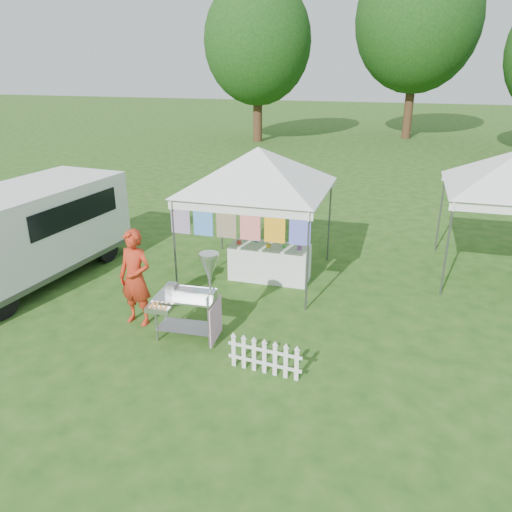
% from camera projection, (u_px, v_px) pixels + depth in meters
% --- Properties ---
extents(ground, '(120.00, 120.00, 0.00)m').
position_uv_depth(ground, '(202.00, 352.00, 8.65)').
color(ground, '#204714').
rests_on(ground, ground).
extents(canopy_main, '(4.24, 4.24, 3.45)m').
position_uv_depth(canopy_main, '(258.00, 147.00, 10.69)').
color(canopy_main, '#59595E').
rests_on(canopy_main, ground).
extents(tree_left, '(6.40, 6.40, 9.53)m').
position_uv_depth(tree_left, '(258.00, 42.00, 29.57)').
color(tree_left, '#3A2B15').
rests_on(tree_left, ground).
extents(tree_mid, '(7.60, 7.60, 11.52)m').
position_uv_depth(tree_mid, '(418.00, 19.00, 30.29)').
color(tree_mid, '#3A2B15').
rests_on(tree_mid, ground).
extents(donut_cart, '(1.19, 0.88, 1.67)m').
position_uv_depth(donut_cart, '(194.00, 290.00, 8.71)').
color(donut_cart, gray).
rests_on(donut_cart, ground).
extents(vendor, '(0.73, 0.53, 1.87)m').
position_uv_depth(vendor, '(135.00, 278.00, 9.31)').
color(vendor, '#B62C16').
rests_on(vendor, ground).
extents(cargo_van, '(2.51, 5.26, 2.12)m').
position_uv_depth(cargo_van, '(28.00, 231.00, 11.22)').
color(cargo_van, white).
rests_on(cargo_van, ground).
extents(picket_fence, '(1.26, 0.15, 0.56)m').
position_uv_depth(picket_fence, '(264.00, 358.00, 7.97)').
color(picket_fence, white).
rests_on(picket_fence, ground).
extents(display_table, '(1.80, 0.70, 0.82)m').
position_uv_depth(display_table, '(270.00, 262.00, 11.42)').
color(display_table, white).
rests_on(display_table, ground).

